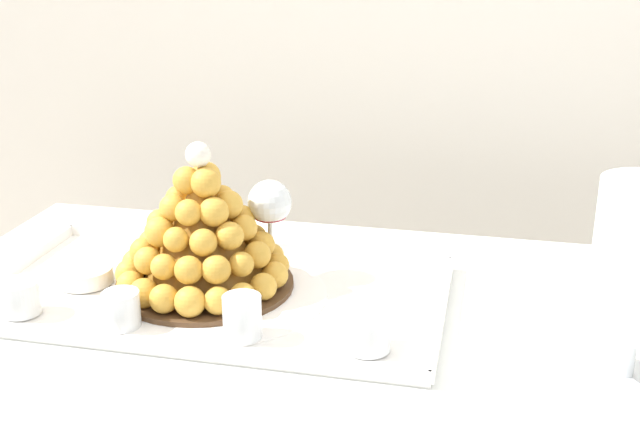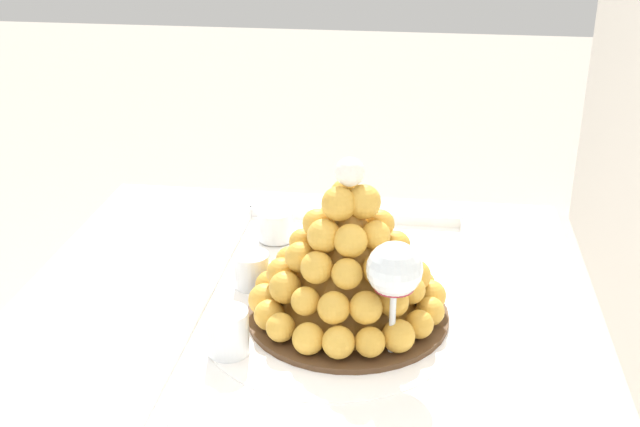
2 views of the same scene
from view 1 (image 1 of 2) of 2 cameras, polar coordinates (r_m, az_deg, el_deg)
name	(u,v)px [view 1 (image 1 of 2)]	position (r m, az deg, el deg)	size (l,w,h in m)	color
buffet_table	(368,408)	(1.18, 3.44, -13.57)	(1.41, 0.81, 0.76)	brown
serving_tray	(216,295)	(1.22, -7.39, -5.77)	(0.68, 0.37, 0.02)	white
croquembouche	(202,235)	(1.21, -8.39, -1.54)	(0.27, 0.27, 0.23)	#4C331E
dessert_cup_left	(21,298)	(1.22, -20.46, -5.67)	(0.06, 0.06, 0.05)	silver
dessert_cup_mid_left	(122,310)	(1.14, -13.88, -6.69)	(0.05, 0.05, 0.05)	silver
dessert_cup_centre	(242,318)	(1.08, -5.54, -7.40)	(0.05, 0.05, 0.06)	silver
dessert_cup_mid_right	(368,333)	(1.05, 3.42, -8.43)	(0.06, 0.06, 0.05)	silver
creme_brulee_ramekin	(85,274)	(1.29, -16.32, -4.14)	(0.09, 0.09, 0.02)	white
wine_glass	(270,206)	(1.23, -3.58, 0.50)	(0.07, 0.07, 0.16)	silver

